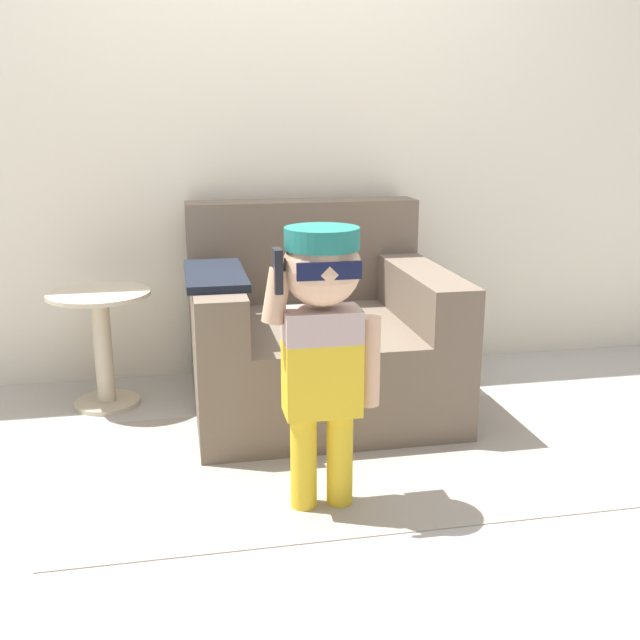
% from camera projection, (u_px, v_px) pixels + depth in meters
% --- Properties ---
extents(ground_plane, '(10.00, 10.00, 0.00)m').
position_uv_depth(ground_plane, '(294.00, 414.00, 3.17)').
color(ground_plane, '#ADA89E').
extents(wall_back, '(10.00, 0.05, 2.60)m').
position_uv_depth(wall_back, '(269.00, 98.00, 3.42)').
color(wall_back, beige).
rests_on(wall_back, ground_plane).
extents(armchair, '(1.07, 0.98, 0.85)m').
position_uv_depth(armchair, '(316.00, 336.00, 3.22)').
color(armchair, '#6B5B4C').
rests_on(armchair, ground_plane).
extents(person_child, '(0.37, 0.28, 0.90)m').
position_uv_depth(person_child, '(322.00, 326.00, 2.27)').
color(person_child, gold).
rests_on(person_child, ground_plane).
extents(side_table, '(0.43, 0.43, 0.51)m').
position_uv_depth(side_table, '(102.00, 338.00, 3.19)').
color(side_table, beige).
rests_on(side_table, ground_plane).
extents(rug, '(1.87, 1.04, 0.01)m').
position_uv_depth(rug, '(327.00, 461.00, 2.72)').
color(rug, '#9E9384').
rests_on(rug, ground_plane).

